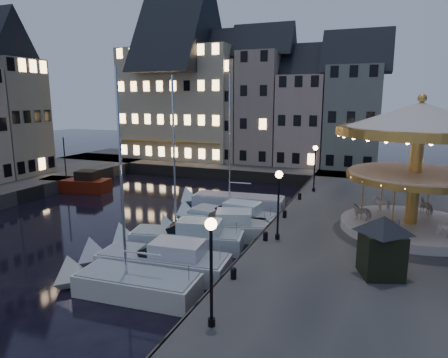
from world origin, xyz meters
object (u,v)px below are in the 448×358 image
at_px(motorboat_c, 181,238).
at_px(motorboat_d, 217,229).
at_px(motorboat_b, 157,262).
at_px(streetlamp_c, 315,162).
at_px(bollard_b, 265,236).
at_px(bollard_a, 234,273).
at_px(motorboat_a, 128,284).
at_px(motorboat_f, 232,202).
at_px(streetlamp_a, 211,257).
at_px(motorboat_e, 228,217).
at_px(carousel, 418,143).
at_px(streetlamp_b, 278,195).
at_px(ticket_kiosk, 383,236).
at_px(red_fishing_boat, 77,185).
at_px(bollard_c, 285,213).
at_px(bollard_d, 300,196).

bearing_deg(motorboat_c, motorboat_d, 62.03).
xyz_separation_m(motorboat_b, motorboat_c, (-0.49, 3.82, 0.03)).
bearing_deg(streetlamp_c, bollard_b, -92.45).
xyz_separation_m(streetlamp_c, motorboat_c, (-6.30, -13.93, -3.34)).
bearing_deg(bollard_a, motorboat_b, 161.48).
bearing_deg(motorboat_a, motorboat_f, 92.69).
bearing_deg(motorboat_c, motorboat_b, -82.68).
distance_m(streetlamp_a, motorboat_f, 21.41).
height_order(motorboat_b, motorboat_d, same).
distance_m(motorboat_e, carousel, 14.16).
height_order(streetlamp_a, bollard_a, streetlamp_a).
relative_size(streetlamp_c, motorboat_a, 0.35).
distance_m(bollard_b, motorboat_a, 8.42).
distance_m(bollard_a, motorboat_e, 12.07).
xyz_separation_m(streetlamp_b, ticket_kiosk, (5.77, -3.11, -0.73)).
relative_size(carousel, ticket_kiosk, 2.92).
distance_m(streetlamp_a, ticket_kiosk, 9.02).
bearing_deg(motorboat_e, bollard_b, -51.00).
height_order(streetlamp_a, motorboat_f, motorboat_f).
bearing_deg(streetlamp_a, ticket_kiosk, 50.05).
bearing_deg(red_fishing_boat, bollard_c, -13.31).
bearing_deg(motorboat_b, bollard_a, -18.52).
relative_size(motorboat_c, motorboat_f, 0.92).
bearing_deg(streetlamp_a, bollard_c, 92.37).
bearing_deg(ticket_kiosk, bollard_a, -155.58).
distance_m(bollard_c, ticket_kiosk, 10.07).
distance_m(streetlamp_a, motorboat_c, 11.93).
height_order(streetlamp_a, bollard_d, streetlamp_a).
relative_size(motorboat_f, carousel, 1.23).
bearing_deg(motorboat_d, carousel, 10.73).
relative_size(motorboat_d, red_fishing_boat, 1.00).
height_order(streetlamp_a, motorboat_a, motorboat_a).
distance_m(streetlamp_a, motorboat_b, 8.84).
relative_size(bollard_a, ticket_kiosk, 0.17).
xyz_separation_m(streetlamp_a, motorboat_c, (-6.30, 9.57, -3.34)).
xyz_separation_m(streetlamp_c, motorboat_a, (-5.85, -20.49, -3.48)).
height_order(motorboat_e, carousel, carousel).
relative_size(streetlamp_b, streetlamp_c, 1.00).
xyz_separation_m(bollard_a, bollard_c, (0.00, 10.50, 0.00)).
xyz_separation_m(bollard_c, motorboat_a, (-5.25, -11.49, -1.06)).
bearing_deg(ticket_kiosk, motorboat_e, 143.00).
bearing_deg(bollard_c, bollard_d, 90.00).
xyz_separation_m(streetlamp_b, motorboat_a, (-5.85, -6.99, -3.48)).
bearing_deg(motorboat_a, motorboat_d, 83.93).
bearing_deg(streetlamp_a, streetlamp_b, 90.00).
relative_size(streetlamp_a, carousel, 0.43).
height_order(streetlamp_c, bollard_a, streetlamp_c).
bearing_deg(motorboat_f, bollard_d, -0.48).
distance_m(bollard_d, motorboat_e, 6.74).
height_order(motorboat_a, motorboat_c, motorboat_a).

